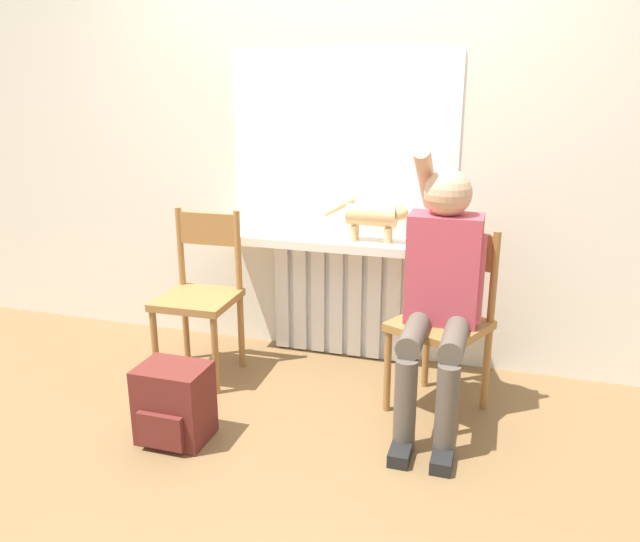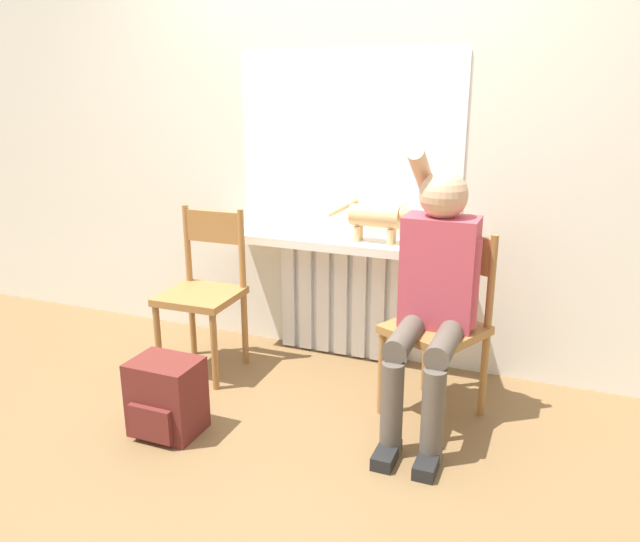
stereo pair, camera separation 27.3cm
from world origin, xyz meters
name	(u,v)px [view 2 (the right image)]	position (x,y,z in m)	size (l,w,h in m)	color
ground_plane	(254,453)	(0.00, 0.00, 0.00)	(12.00, 12.00, 0.00)	brown
wall_with_window	(350,126)	(0.00, 1.23, 1.35)	(7.00, 0.06, 2.70)	silver
radiator	(343,300)	(0.00, 1.15, 0.34)	(0.79, 0.08, 0.69)	white
windowsill	(339,243)	(0.00, 1.07, 0.71)	(1.36, 0.26, 0.05)	white
window_glass	(347,146)	(0.00, 1.20, 1.24)	(1.31, 0.01, 1.01)	white
chair_left	(204,289)	(-0.66, 0.68, 0.48)	(0.41, 0.41, 0.92)	#9E6B38
chair_right	(441,322)	(0.67, 0.68, 0.48)	(0.53, 0.53, 0.92)	#9E6B38
person	(435,286)	(0.65, 0.57, 0.69)	(0.36, 0.98, 1.33)	brown
cat	(377,217)	(0.22, 1.07, 0.88)	(0.48, 0.12, 0.24)	#DBB77A
backpack	(166,397)	(-0.46, 0.01, 0.18)	(0.31, 0.27, 0.36)	maroon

